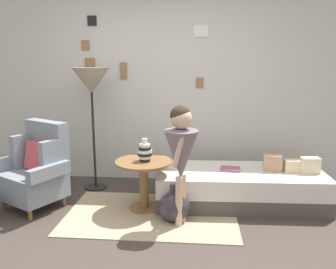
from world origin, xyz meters
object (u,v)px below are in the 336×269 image
side_table (144,174)px  vase_striped (145,152)px  armchair (37,169)px  demijohn_near (174,206)px  daybed (240,187)px  floor_lamp (91,84)px  book_on_daybed (230,169)px  person_child (181,149)px

side_table → vase_striped: bearing=-34.2°
side_table → armchair: bearing=-179.8°
demijohn_near → vase_striped: bearing=142.6°
daybed → floor_lamp: (-1.83, 0.35, 1.16)m
floor_lamp → demijohn_near: size_ratio=3.78×
daybed → floor_lamp: size_ratio=1.23×
book_on_daybed → demijohn_near: book_on_daybed is taller
armchair → person_child: 1.72m
book_on_daybed → person_child: bearing=-132.2°
vase_striped → book_on_daybed: (0.96, 0.27, -0.25)m
person_child → book_on_daybed: (0.54, 0.60, -0.38)m
side_table → person_child: (0.43, -0.34, 0.38)m
person_child → daybed: bearing=41.9°
floor_lamp → person_child: bearing=-39.0°
floor_lamp → armchair: bearing=-128.7°
daybed → book_on_daybed: size_ratio=8.75×
side_table → vase_striped: vase_striped is taller
side_table → demijohn_near: (0.36, -0.27, -0.24)m
armchair → vase_striped: size_ratio=3.83×
side_table → daybed: bearing=12.9°
side_table → floor_lamp: 1.34m
person_child → demijohn_near: 0.64m
vase_striped → book_on_daybed: 1.02m
armchair → vase_striped: (1.24, -0.01, 0.23)m
armchair → demijohn_near: (1.58, -0.27, -0.27)m
vase_striped → book_on_daybed: size_ratio=1.15×
armchair → vase_striped: bearing=-0.3°
side_table → floor_lamp: size_ratio=0.40×
daybed → demijohn_near: size_ratio=4.66×
daybed → book_on_daybed: book_on_daybed is taller
armchair → floor_lamp: bearing=51.3°
book_on_daybed → demijohn_near: size_ratio=0.53×
daybed → armchair: bearing=-173.7°
demijohn_near → daybed: bearing=35.4°
armchair → daybed: bearing=6.3°
daybed → person_child: 1.07m
floor_lamp → demijohn_near: (1.10, -0.87, -1.19)m
vase_striped → person_child: size_ratio=0.21×
daybed → vase_striped: bearing=-166.3°
book_on_daybed → daybed: bearing=-3.5°
armchair → person_child: (1.65, -0.34, 0.36)m
armchair → side_table: armchair is taller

